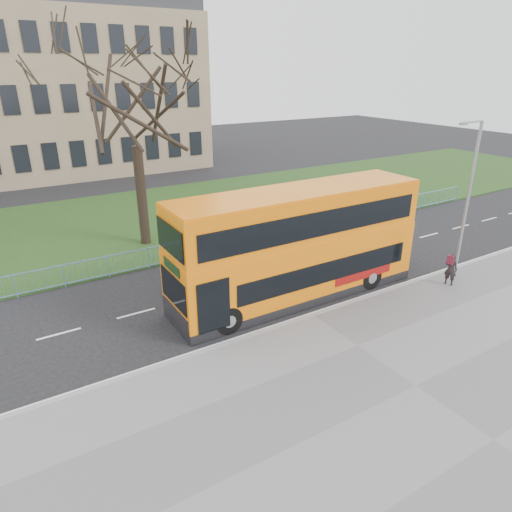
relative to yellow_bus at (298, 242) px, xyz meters
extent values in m
plane|color=black|center=(-0.56, -0.39, -2.53)|extent=(120.00, 120.00, 0.00)
cube|color=slate|center=(-0.56, -7.14, -2.47)|extent=(80.00, 10.50, 0.12)
cube|color=gray|center=(-0.56, -1.94, -2.46)|extent=(80.00, 0.20, 0.14)
cube|color=#1F3915|center=(-0.56, 13.91, -2.49)|extent=(80.00, 15.40, 0.08)
cube|color=#816E52|center=(-5.56, 34.61, 4.47)|extent=(30.00, 15.00, 14.00)
cube|color=orange|center=(0.00, 0.01, -1.10)|extent=(11.27, 2.73, 2.09)
cube|color=orange|center=(0.00, 0.01, 0.13)|extent=(11.27, 2.73, 0.36)
cube|color=orange|center=(0.00, 0.01, 1.25)|extent=(11.22, 2.67, 1.88)
cube|color=black|center=(0.64, -1.34, -1.01)|extent=(8.69, 0.07, 0.91)
cube|color=black|center=(0.00, -1.32, 1.16)|extent=(10.36, 0.08, 1.02)
cylinder|color=black|center=(-4.03, -1.18, -1.97)|extent=(1.12, 0.30, 1.12)
cylinder|color=black|center=(3.27, -1.21, -1.97)|extent=(1.12, 0.30, 1.12)
imported|color=black|center=(6.50, -2.96, -1.66)|extent=(0.53, 0.64, 1.51)
cylinder|color=gray|center=(7.71, -2.39, 1.16)|extent=(0.14, 0.14, 7.14)
cylinder|color=gray|center=(7.08, -2.39, 4.73)|extent=(1.25, 0.10, 0.09)
cube|color=gray|center=(6.46, -2.40, 4.68)|extent=(0.40, 0.16, 0.11)
camera|label=1|loc=(-10.92, -14.44, 6.84)|focal=32.00mm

